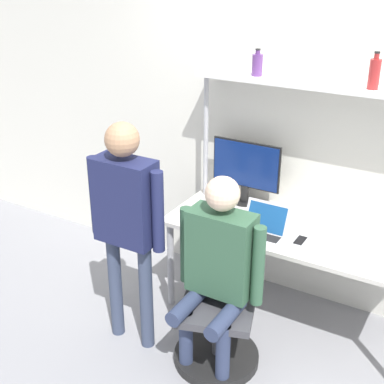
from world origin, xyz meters
name	(u,v)px	position (x,y,z in m)	size (l,w,h in m)	color
ground_plane	(265,345)	(0.00, 0.00, 0.00)	(12.00, 12.00, 0.00)	gray
wall_back	(320,128)	(0.00, 0.76, 1.35)	(8.00, 0.06, 2.70)	silver
desk	(292,239)	(0.00, 0.38, 0.65)	(1.76, 0.71, 0.73)	beige
shelf_unit	(313,121)	(0.00, 0.59, 1.45)	(1.67, 0.26, 1.70)	white
monitor	(246,168)	(-0.48, 0.61, 1.01)	(0.54, 0.16, 0.49)	black
laptop	(265,226)	(-0.15, 0.23, 0.78)	(0.31, 0.22, 0.21)	silver
cell_phone	(300,241)	(0.10, 0.24, 0.73)	(0.07, 0.15, 0.01)	silver
office_chair	(218,323)	(-0.24, -0.26, 0.27)	(0.58, 0.58, 0.89)	black
person_seated	(218,262)	(-0.22, -0.31, 0.76)	(0.57, 0.46, 1.30)	#2D3856
person_standing	(126,211)	(-0.83, -0.40, 0.99)	(0.56, 0.21, 1.57)	#38425B
bottle_red	(374,73)	(0.35, 0.59, 1.80)	(0.07, 0.07, 0.23)	maroon
bottle_purple	(257,64)	(-0.42, 0.59, 1.78)	(0.07, 0.07, 0.18)	#593372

